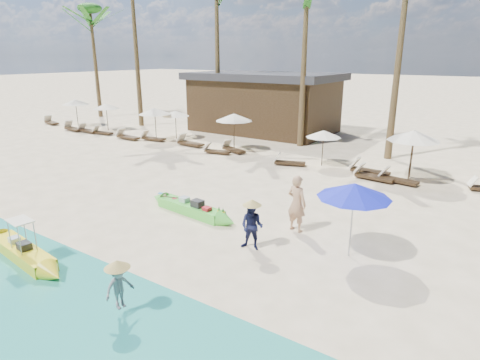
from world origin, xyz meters
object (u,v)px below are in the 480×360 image
Objects in this scene: green_canoe at (191,208)px; yellow_canoe at (23,252)px; blue_umbrella at (354,191)px; tourist at (297,203)px.

yellow_canoe reaches higher than green_canoe.
green_canoe is at bearing 78.27° from yellow_canoe.
blue_umbrella is (7.61, 5.28, 1.78)m from yellow_canoe.
green_canoe is 6.15m from blue_umbrella.
blue_umbrella is at bearing 169.67° from tourist.
green_canoe is at bearing -179.59° from blue_umbrella.
blue_umbrella reaches higher than yellow_canoe.
tourist reaches higher than green_canoe.
tourist is 0.86× the size of blue_umbrella.
green_canoe is 2.13× the size of blue_umbrella.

